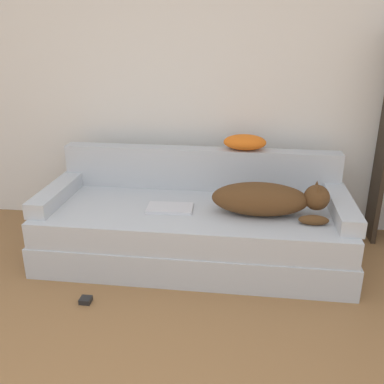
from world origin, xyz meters
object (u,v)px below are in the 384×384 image
at_px(couch, 194,232).
at_px(dog, 267,199).
at_px(laptop, 170,208).
at_px(throw_pillow, 245,142).
at_px(power_adapter, 86,300).

bearing_deg(couch, dog, -8.77).
height_order(laptop, throw_pillow, throw_pillow).
height_order(couch, dog, dog).
height_order(couch, power_adapter, couch).
height_order(throw_pillow, power_adapter, throw_pillow).
relative_size(couch, throw_pillow, 6.75).
bearing_deg(couch, throw_pillow, 49.56).
xyz_separation_m(dog, laptop, (-0.69, 0.01, -0.11)).
distance_m(dog, power_adapter, 1.38).
bearing_deg(laptop, dog, -3.73).
distance_m(couch, throw_pillow, 0.81).
xyz_separation_m(dog, throw_pillow, (-0.17, 0.49, 0.27)).
height_order(laptop, power_adapter, laptop).
distance_m(couch, dog, 0.62).
xyz_separation_m(couch, throw_pillow, (0.35, 0.41, 0.60)).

